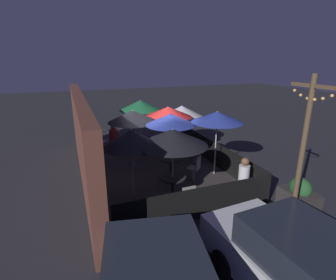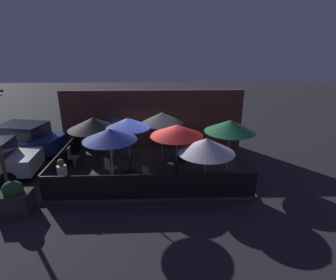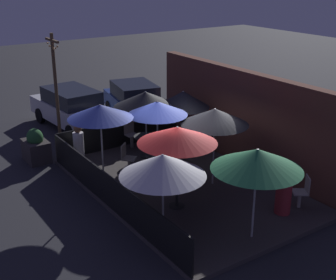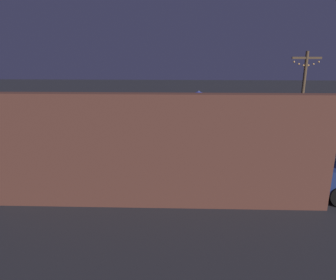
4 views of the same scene
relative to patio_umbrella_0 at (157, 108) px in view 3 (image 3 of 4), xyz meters
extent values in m
plane|color=#26262B|center=(0.93, 0.29, -2.31)|extent=(60.00, 60.00, 0.00)
cube|color=#383333|center=(0.93, 0.29, -2.25)|extent=(7.76, 5.00, 0.12)
cube|color=brown|center=(0.93, 3.02, -0.73)|extent=(9.36, 0.36, 3.17)
cube|color=black|center=(0.93, -2.17, -1.72)|extent=(7.56, 0.05, 0.95)
cube|color=black|center=(-2.90, 0.29, -1.72)|extent=(0.05, 4.80, 0.95)
cylinder|color=#B2B2B7|center=(0.00, 0.00, -0.99)|extent=(0.05, 0.05, 2.40)
cone|color=#283893|center=(0.00, 0.00, 0.00)|extent=(1.81, 1.81, 0.41)
cylinder|color=#B2B2B7|center=(1.95, -0.64, -1.05)|extent=(0.05, 0.05, 2.28)
cone|color=red|center=(1.95, -0.64, -0.13)|extent=(2.10, 2.10, 0.44)
cylinder|color=#B2B2B7|center=(-1.56, 0.55, -1.05)|extent=(0.05, 0.05, 2.28)
cone|color=black|center=(-1.56, 0.55, -0.16)|extent=(2.14, 2.14, 0.50)
cylinder|color=#B2B2B7|center=(2.92, -1.73, -1.14)|extent=(0.05, 0.05, 2.10)
cone|color=silver|center=(2.92, -1.73, -0.36)|extent=(2.05, 2.05, 0.53)
cylinder|color=#B2B2B7|center=(4.21, -0.01, -1.06)|extent=(0.05, 0.05, 2.27)
cone|color=#1E6B3D|center=(4.21, -0.01, -0.17)|extent=(2.12, 2.12, 0.50)
cylinder|color=#B2B2B7|center=(-0.45, -1.64, -0.96)|extent=(0.05, 0.05, 2.46)
cone|color=#283893|center=(-0.45, -1.64, 0.06)|extent=(1.89, 1.89, 0.41)
cylinder|color=#B2B2B7|center=(1.39, 1.06, -1.02)|extent=(0.05, 0.05, 2.35)
cone|color=black|center=(1.39, 1.06, -0.08)|extent=(1.97, 1.97, 0.47)
cylinder|color=#B2B2B7|center=(-1.03, 1.69, -1.07)|extent=(0.05, 0.05, 2.25)
cone|color=black|center=(-1.03, 1.69, -0.22)|extent=(1.78, 1.78, 0.55)
cylinder|color=black|center=(0.00, 0.00, -2.18)|extent=(0.45, 0.45, 0.02)
cylinder|color=black|center=(0.00, 0.00, -1.86)|extent=(0.08, 0.08, 0.67)
cylinder|color=black|center=(0.00, 0.00, -1.51)|extent=(0.81, 0.81, 0.04)
cylinder|color=black|center=(1.95, -0.64, -2.18)|extent=(0.43, 0.43, 0.02)
cylinder|color=black|center=(1.95, -0.64, -1.84)|extent=(0.08, 0.08, 0.71)
cylinder|color=black|center=(1.95, -0.64, -1.46)|extent=(0.78, 0.78, 0.04)
cylinder|color=black|center=(-1.56, 0.55, -2.18)|extent=(0.47, 0.47, 0.02)
cylinder|color=black|center=(-1.56, 0.55, -1.85)|extent=(0.08, 0.08, 0.70)
cylinder|color=black|center=(-1.56, 0.55, -1.48)|extent=(0.86, 0.86, 0.04)
cube|color=gray|center=(-0.69, -0.62, -1.96)|extent=(0.11, 0.11, 0.47)
cube|color=gray|center=(-0.69, -0.62, -1.71)|extent=(0.56, 0.56, 0.04)
cube|color=gray|center=(-0.82, -0.74, -1.47)|extent=(0.29, 0.32, 0.44)
cube|color=gray|center=(0.89, -1.45, -1.97)|extent=(0.11, 0.11, 0.45)
cube|color=gray|center=(0.89, -1.45, -1.72)|extent=(0.56, 0.56, 0.04)
cube|color=gray|center=(0.75, -1.56, -1.48)|extent=(0.27, 0.34, 0.44)
cube|color=gray|center=(3.84, 2.07, -1.98)|extent=(0.11, 0.11, 0.43)
cube|color=gray|center=(3.84, 2.07, -1.74)|extent=(0.56, 0.56, 0.04)
cube|color=gray|center=(3.94, 2.21, -1.50)|extent=(0.35, 0.25, 0.44)
cube|color=gray|center=(-2.54, 0.53, -1.96)|extent=(0.08, 0.08, 0.46)
cube|color=gray|center=(-2.54, 0.53, -1.71)|extent=(0.41, 0.41, 0.04)
cube|color=gray|center=(-2.72, 0.53, -1.47)|extent=(0.04, 0.40, 0.44)
cylinder|color=maroon|center=(3.79, 1.47, -1.69)|extent=(0.49, 0.49, 1.01)
sphere|color=brown|center=(3.79, 1.47, -1.07)|extent=(0.24, 0.24, 0.24)
cylinder|color=silver|center=(-2.28, -1.61, -1.66)|extent=(0.36, 0.36, 1.07)
sphere|color=brown|center=(-2.28, -1.61, -0.99)|extent=(0.26, 0.26, 0.26)
cube|color=#332D2D|center=(-3.55, -2.63, -1.95)|extent=(1.04, 0.72, 0.73)
ellipsoid|color=#235128|center=(-3.55, -2.63, -1.47)|extent=(0.67, 0.54, 0.61)
cylinder|color=brown|center=(-4.45, -1.41, -0.25)|extent=(0.12, 0.12, 4.12)
cube|color=brown|center=(-4.45, -1.41, 1.55)|extent=(1.10, 0.08, 0.08)
sphere|color=#F4B260|center=(-4.91, -1.41, 1.41)|extent=(0.07, 0.07, 0.07)
sphere|color=#F4B260|center=(-4.72, -1.41, 1.33)|extent=(0.07, 0.07, 0.07)
sphere|color=#F4B260|center=(-4.54, -1.41, 1.28)|extent=(0.07, 0.07, 0.07)
sphere|color=#F4B260|center=(-4.36, -1.41, 1.28)|extent=(0.07, 0.07, 0.07)
sphere|color=#F4B260|center=(-4.17, -1.41, 1.33)|extent=(0.07, 0.07, 0.07)
sphere|color=#F4B260|center=(-3.99, -1.41, 1.41)|extent=(0.07, 0.07, 0.07)
cube|color=silver|center=(-6.15, -0.18, -1.64)|extent=(4.65, 2.02, 0.70)
cube|color=#1E232D|center=(-6.15, -0.18, -0.99)|extent=(2.60, 1.74, 0.60)
cylinder|color=black|center=(-4.81, 0.72, -1.99)|extent=(0.65, 0.23, 0.64)
cylinder|color=black|center=(-4.69, -0.89, -1.99)|extent=(0.65, 0.23, 0.64)
cylinder|color=black|center=(-7.61, 0.52, -1.99)|extent=(0.65, 0.23, 0.64)
cylinder|color=black|center=(-7.50, -1.09, -1.99)|extent=(0.65, 0.23, 0.64)
cube|color=navy|center=(-5.56, 2.42, -1.64)|extent=(4.13, 2.45, 0.70)
cube|color=#1E232D|center=(-5.56, 2.42, -0.99)|extent=(2.40, 1.96, 0.60)
cylinder|color=black|center=(-4.22, 2.96, -1.99)|extent=(0.66, 0.31, 0.64)
cylinder|color=black|center=(-4.55, 1.38, -1.99)|extent=(0.66, 0.31, 0.64)
cylinder|color=black|center=(-6.57, 3.45, -1.99)|extent=(0.66, 0.31, 0.64)
cylinder|color=black|center=(-6.89, 1.87, -1.99)|extent=(0.66, 0.31, 0.64)
camera|label=1|loc=(-8.52, 3.37, 2.11)|focal=28.00mm
camera|label=2|loc=(1.26, -10.30, 2.97)|focal=28.00mm
camera|label=3|loc=(11.18, -7.15, 3.94)|focal=50.00mm
camera|label=4|loc=(0.35, 11.36, 2.09)|focal=35.00mm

